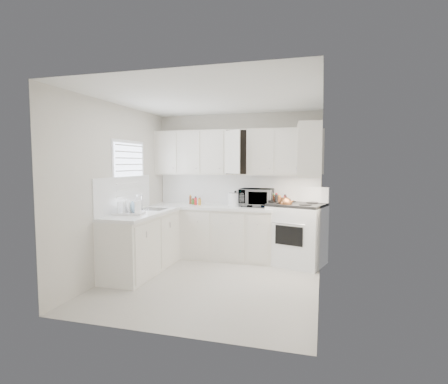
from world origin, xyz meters
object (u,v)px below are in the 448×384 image
(dish_rack, at_px, (129,206))
(tea_kettle, at_px, (286,203))
(microwave, at_px, (256,196))
(rice_cooker, at_px, (235,198))
(utensil_crock, at_px, (271,198))
(stove, at_px, (297,226))

(dish_rack, bearing_deg, tea_kettle, 15.46)
(microwave, bearing_deg, rice_cooker, -178.42)
(rice_cooker, xyz_separation_m, utensil_crock, (0.66, -0.17, 0.03))
(stove, height_order, rice_cooker, stove)
(rice_cooker, height_order, utensil_crock, utensil_crock)
(rice_cooker, distance_m, utensil_crock, 0.68)
(microwave, bearing_deg, utensil_crock, -29.20)
(stove, bearing_deg, rice_cooker, -168.96)
(dish_rack, bearing_deg, stove, 16.63)
(rice_cooker, xyz_separation_m, dish_rack, (-1.28, -1.45, -0.01))
(microwave, bearing_deg, tea_kettle, -25.04)
(microwave, xyz_separation_m, dish_rack, (-1.66, -1.45, -0.07))
(tea_kettle, relative_size, utensil_crock, 0.80)
(stove, bearing_deg, microwave, -171.93)
(microwave, height_order, rice_cooker, microwave)
(utensil_crock, bearing_deg, rice_cooker, 165.74)
(microwave, xyz_separation_m, rice_cooker, (-0.38, 0.00, -0.06))
(stove, relative_size, microwave, 2.35)
(dish_rack, bearing_deg, rice_cooker, 35.87)
(microwave, relative_size, dish_rack, 1.31)
(microwave, distance_m, utensil_crock, 0.32)
(stove, height_order, dish_rack, stove)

